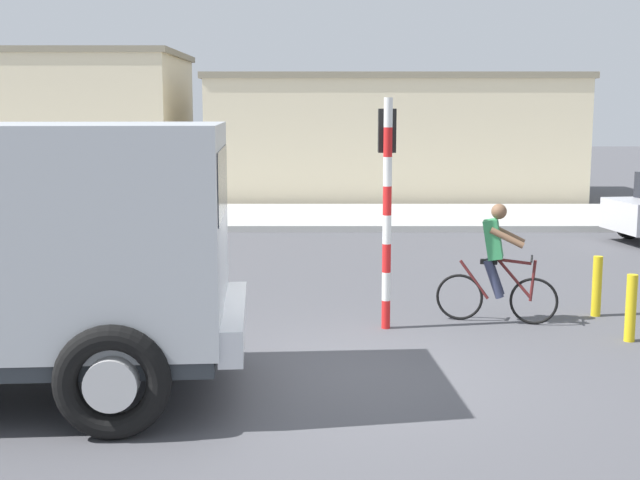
# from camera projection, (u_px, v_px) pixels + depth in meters

# --- Properties ---
(ground_plane) EXTENTS (120.00, 120.00, 0.00)m
(ground_plane) POSITION_uv_depth(u_px,v_px,m) (346.00, 375.00, 9.89)
(ground_plane) COLOR #4C4C51
(sidewalk_far) EXTENTS (80.00, 5.00, 0.16)m
(sidewalk_far) POSITION_uv_depth(u_px,v_px,m) (330.00, 217.00, 23.74)
(sidewalk_far) COLOR #ADADA8
(sidewalk_far) RESTS_ON ground
(cyclist) EXTENTS (1.68, 0.61, 1.72)m
(cyclist) POSITION_uv_depth(u_px,v_px,m) (495.00, 263.00, 12.23)
(cyclist) COLOR black
(cyclist) RESTS_ON ground
(traffic_light_pole) EXTENTS (0.24, 0.43, 3.20)m
(traffic_light_pole) POSITION_uv_depth(u_px,v_px,m) (385.00, 181.00, 11.78)
(traffic_light_pole) COLOR red
(traffic_light_pole) RESTS_ON ground
(bollard_near) EXTENTS (0.14, 0.14, 0.90)m
(bollard_near) POSITION_uv_depth(u_px,v_px,m) (629.00, 308.00, 11.28)
(bollard_near) COLOR gold
(bollard_near) RESTS_ON ground
(bollard_far) EXTENTS (0.14, 0.14, 0.90)m
(bollard_far) POSITION_uv_depth(u_px,v_px,m) (595.00, 286.00, 12.66)
(bollard_far) COLOR gold
(bollard_far) RESTS_ON ground
(building_corner_left) EXTENTS (12.19, 6.42, 4.97)m
(building_corner_left) POSITION_uv_depth(u_px,v_px,m) (7.00, 125.00, 29.78)
(building_corner_left) COLOR beige
(building_corner_left) RESTS_ON ground
(building_mid_block) EXTENTS (12.18, 6.74, 4.16)m
(building_mid_block) POSITION_uv_depth(u_px,v_px,m) (387.00, 137.00, 29.52)
(building_mid_block) COLOR beige
(building_mid_block) RESTS_ON ground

